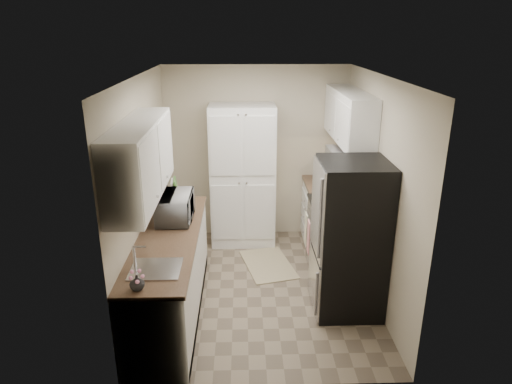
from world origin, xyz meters
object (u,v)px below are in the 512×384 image
refrigerator (350,238)px  microwave (175,207)px  pantry_cabinet (243,176)px  wine_bottle (165,194)px  toaster_oven (327,172)px  electric_range (336,237)px

refrigerator → microwave: bearing=168.7°
pantry_cabinet → wine_bottle: (-0.94, -0.95, 0.09)m
microwave → toaster_oven: microwave is taller
electric_range → refrigerator: 0.88m
refrigerator → wine_bottle: refrigerator is taller
refrigerator → microwave: 1.95m
refrigerator → toaster_oven: (0.05, 1.75, 0.19)m
pantry_cabinet → wine_bottle: 1.34m
pantry_cabinet → electric_range: (1.17, -0.93, -0.52)m
pantry_cabinet → wine_bottle: bearing=-134.7°
pantry_cabinet → refrigerator: 2.07m
electric_range → toaster_oven: size_ratio=2.72×
pantry_cabinet → toaster_oven: (1.19, 0.02, 0.04)m
pantry_cabinet → toaster_oven: bearing=1.2°
refrigerator → microwave: refrigerator is taller
refrigerator → wine_bottle: size_ratio=5.03×
wine_bottle → toaster_oven: bearing=24.6°
wine_bottle → pantry_cabinet: bearing=45.3°
electric_range → microwave: 2.07m
electric_range → pantry_cabinet: bearing=141.8°
wine_bottle → toaster_oven: wine_bottle is taller
pantry_cabinet → refrigerator: size_ratio=1.18×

